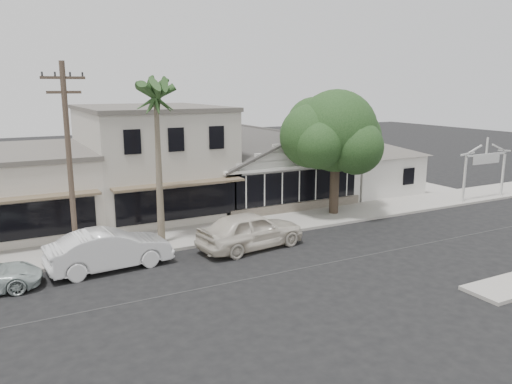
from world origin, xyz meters
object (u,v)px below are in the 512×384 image
utility_pole (69,160)px  arch_sign (486,157)px  car_0 (251,230)px  car_1 (110,249)px  shade_tree (333,133)px

utility_pole → arch_sign: bearing=0.2°
car_0 → car_1: (-6.82, 0.40, -0.05)m
arch_sign → car_1: bearing=-177.2°
utility_pole → car_1: utility_pole is taller
arch_sign → shade_tree: bearing=170.7°
arch_sign → utility_pole: utility_pole is taller
arch_sign → utility_pole: bearing=-179.8°
car_0 → arch_sign: bearing=-92.4°
car_1 → utility_pole: bearing=41.2°
car_0 → shade_tree: (7.58, 3.63, 4.19)m
car_0 → utility_pole: bearing=71.4°
car_1 → shade_tree: size_ratio=0.69×
utility_pole → car_1: (1.23, -1.20, -3.90)m
arch_sign → car_1: arch_sign is taller
arch_sign → car_0: size_ratio=0.75×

